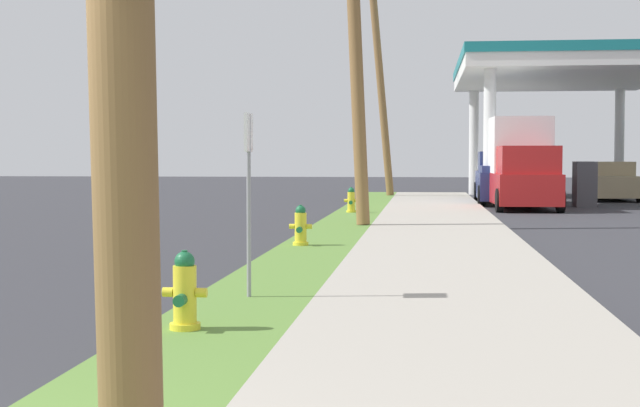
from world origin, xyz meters
name	(u,v)px	position (x,y,z in m)	size (l,w,h in m)	color
fire_hydrant_nearest	(185,295)	(0.44, 4.81, 0.45)	(0.42, 0.37, 0.74)	yellow
fire_hydrant_second	(301,228)	(0.41, 13.23, 0.45)	(0.42, 0.38, 0.74)	yellow
fire_hydrant_third	(351,201)	(0.53, 23.60, 0.45)	(0.42, 0.37, 0.74)	yellow
utility_pole_midground	(355,43)	(1.00, 18.72, 4.48)	(1.22, 1.04, 8.55)	olive
utility_pole_background	(380,72)	(0.75, 35.96, 5.36)	(1.75, 1.22, 10.30)	olive
street_sign_post	(249,166)	(0.66, 6.89, 1.63)	(0.05, 0.36, 2.12)	gray
car_tan_by_near_pump	(608,183)	(10.12, 35.14, 0.72)	(2.03, 4.54, 1.57)	tan
truck_navy_at_forecourt	(505,180)	(5.66, 31.70, 0.91)	(2.23, 5.44, 1.97)	navy
truck_white_on_apron	(519,176)	(6.93, 39.01, 0.91)	(2.28, 5.46, 1.97)	white
truck_red_at_far_bay	(519,165)	(5.92, 28.91, 1.49)	(2.27, 6.45, 3.11)	red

